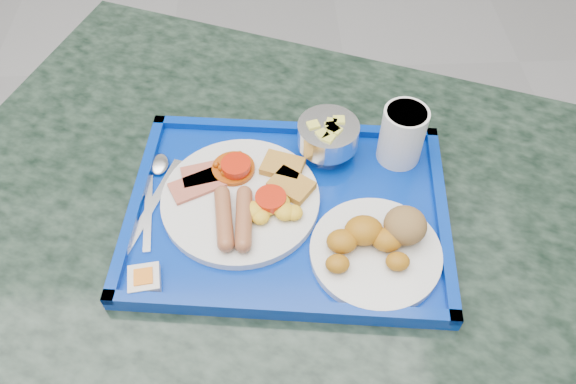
{
  "coord_description": "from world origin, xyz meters",
  "views": [
    {
      "loc": [
        0.38,
        -0.34,
        1.37
      ],
      "look_at": [
        0.4,
        0.14,
        0.76
      ],
      "focal_mm": 35.0,
      "sensor_mm": 36.0,
      "label": 1
    }
  ],
  "objects_px": {
    "main_plate": "(246,198)",
    "juice_cup": "(402,133)",
    "fruit_bowl": "(328,135)",
    "tray": "(288,212)",
    "bread_plate": "(379,244)",
    "table": "(300,274)"
  },
  "relations": [
    {
      "from": "tray",
      "to": "table",
      "type": "bearing_deg",
      "value": 12.82
    },
    {
      "from": "tray",
      "to": "juice_cup",
      "type": "distance_m",
      "value": 0.21
    },
    {
      "from": "table",
      "to": "main_plate",
      "type": "xyz_separation_m",
      "value": [
        -0.08,
        0.01,
        0.21
      ]
    },
    {
      "from": "juice_cup",
      "to": "bread_plate",
      "type": "bearing_deg",
      "value": -108.14
    },
    {
      "from": "table",
      "to": "tray",
      "type": "height_order",
      "value": "tray"
    },
    {
      "from": "juice_cup",
      "to": "tray",
      "type": "bearing_deg",
      "value": -151.3
    },
    {
      "from": "bread_plate",
      "to": "fruit_bowl",
      "type": "bearing_deg",
      "value": 106.48
    },
    {
      "from": "tray",
      "to": "bread_plate",
      "type": "relative_size",
      "value": 2.74
    },
    {
      "from": "main_plate",
      "to": "juice_cup",
      "type": "relative_size",
      "value": 2.46
    },
    {
      "from": "juice_cup",
      "to": "fruit_bowl",
      "type": "bearing_deg",
      "value": 175.44
    },
    {
      "from": "table",
      "to": "juice_cup",
      "type": "height_order",
      "value": "juice_cup"
    },
    {
      "from": "main_plate",
      "to": "fruit_bowl",
      "type": "bearing_deg",
      "value": 35.99
    },
    {
      "from": "main_plate",
      "to": "bread_plate",
      "type": "bearing_deg",
      "value": -26.68
    },
    {
      "from": "main_plate",
      "to": "juice_cup",
      "type": "xyz_separation_m",
      "value": [
        0.24,
        0.08,
        0.04
      ]
    },
    {
      "from": "fruit_bowl",
      "to": "juice_cup",
      "type": "bearing_deg",
      "value": -4.56
    },
    {
      "from": "table",
      "to": "main_plate",
      "type": "relative_size",
      "value": 5.8
    },
    {
      "from": "bread_plate",
      "to": "juice_cup",
      "type": "relative_size",
      "value": 1.91
    },
    {
      "from": "bread_plate",
      "to": "juice_cup",
      "type": "xyz_separation_m",
      "value": [
        0.06,
        0.17,
        0.03
      ]
    },
    {
      "from": "fruit_bowl",
      "to": "main_plate",
      "type": "bearing_deg",
      "value": -144.01
    },
    {
      "from": "table",
      "to": "main_plate",
      "type": "distance_m",
      "value": 0.22
    },
    {
      "from": "fruit_bowl",
      "to": "table",
      "type": "bearing_deg",
      "value": -113.39
    },
    {
      "from": "main_plate",
      "to": "fruit_bowl",
      "type": "relative_size",
      "value": 2.47
    }
  ]
}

